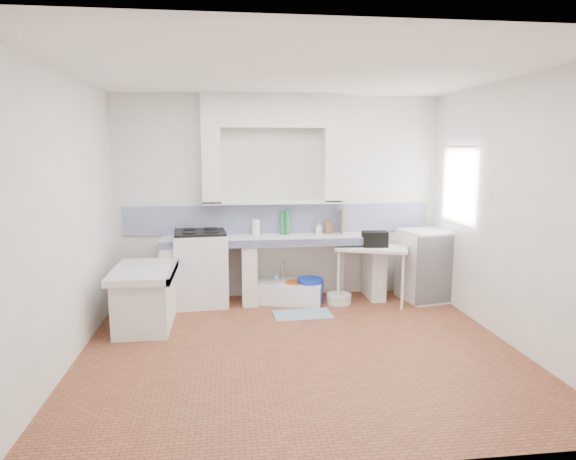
{
  "coord_description": "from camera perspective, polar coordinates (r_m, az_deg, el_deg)",
  "views": [
    {
      "loc": [
        -0.71,
        -4.88,
        2.05
      ],
      "look_at": [
        0.0,
        1.0,
        1.1
      ],
      "focal_mm": 30.95,
      "sensor_mm": 36.0,
      "label": 1
    }
  ],
  "objects": [
    {
      "name": "peninsula_top",
      "position": [
        6.03,
        -16.2,
        -4.59
      ],
      "size": [
        0.7,
        1.1,
        0.08
      ],
      "primitive_type": "cube",
      "color": "white",
      "rests_on": "ground"
    },
    {
      "name": "water_bottle_a",
      "position": [
        7.0,
        -1.34,
        -6.49
      ],
      "size": [
        0.11,
        0.11,
        0.34
      ],
      "primitive_type": "cylinder",
      "rotation": [
        0.0,
        0.0,
        -0.32
      ],
      "color": "silver",
      "rests_on": "ground"
    },
    {
      "name": "window_frame",
      "position": [
        6.86,
        20.41,
        4.78
      ],
      "size": [
        0.35,
        0.86,
        1.06
      ],
      "primitive_type": "cube",
      "color": "#3B2613",
      "rests_on": "ground"
    },
    {
      "name": "soap_bottle",
      "position": [
        6.93,
        3.53,
        0.25
      ],
      "size": [
        0.08,
        0.08,
        0.17
      ],
      "primitive_type": "imported",
      "rotation": [
        0.0,
        0.0,
        -0.06
      ],
      "color": "white",
      "rests_on": "counter_slab"
    },
    {
      "name": "ceiling",
      "position": [
        4.99,
        1.45,
        17.75
      ],
      "size": [
        4.5,
        4.5,
        0.0
      ],
      "primitive_type": "plane",
      "rotation": [
        3.14,
        0.0,
        0.0
      ],
      "color": "white",
      "rests_on": "ground"
    },
    {
      "name": "floor",
      "position": [
        5.34,
        1.33,
        -13.47
      ],
      "size": [
        4.5,
        4.5,
        0.0
      ],
      "primitive_type": "plane",
      "color": "brown",
      "rests_on": "ground"
    },
    {
      "name": "water_bottle_b",
      "position": [
        7.06,
        0.94,
        -6.55
      ],
      "size": [
        0.1,
        0.1,
        0.29
      ],
      "primitive_type": "cylinder",
      "rotation": [
        0.0,
        0.0,
        -0.34
      ],
      "color": "silver",
      "rests_on": "ground"
    },
    {
      "name": "bucket_orange",
      "position": [
        6.82,
        0.94,
        -7.14
      ],
      "size": [
        0.4,
        0.4,
        0.28
      ],
      "primitive_type": "cylinder",
      "rotation": [
        0.0,
        0.0,
        -0.41
      ],
      "color": "#E15B0E",
      "rests_on": "ground"
    },
    {
      "name": "peninsula_base",
      "position": [
        6.12,
        -16.05,
        -7.78
      ],
      "size": [
        0.6,
        1.0,
        0.62
      ],
      "primitive_type": "cube",
      "color": "white",
      "rests_on": "ground"
    },
    {
      "name": "counter_lip",
      "position": [
        6.44,
        -1.33,
        -1.53
      ],
      "size": [
        3.0,
        0.04,
        0.1
      ],
      "primitive_type": "cube",
      "color": "navy",
      "rests_on": "ground"
    },
    {
      "name": "knife_block",
      "position": [
        6.95,
        4.7,
        0.32
      ],
      "size": [
        0.09,
        0.07,
        0.18
      ],
      "primitive_type": "cube",
      "rotation": [
        0.0,
        0.0,
        0.03
      ],
      "color": "brown",
      "rests_on": "counter_slab"
    },
    {
      "name": "green_bottle_b",
      "position": [
        6.85,
        -0.07,
        0.91
      ],
      "size": [
        0.09,
        0.09,
        0.35
      ],
      "primitive_type": "cylinder",
      "rotation": [
        0.0,
        0.0,
        0.18
      ],
      "color": "#247741",
      "rests_on": "counter_slab"
    },
    {
      "name": "cutting_board",
      "position": [
        6.98,
        6.23,
        0.99
      ],
      "size": [
        0.09,
        0.24,
        0.34
      ],
      "primitive_type": "cube",
      "rotation": [
        0.0,
        0.0,
        -0.27
      ],
      "color": "brown",
      "rests_on": "counter_slab"
    },
    {
      "name": "green_bottle_a",
      "position": [
        6.84,
        -0.67,
        0.78
      ],
      "size": [
        0.08,
        0.08,
        0.31
      ],
      "primitive_type": "cylinder",
      "rotation": [
        0.0,
        0.0,
        -0.12
      ],
      "color": "#247741",
      "rests_on": "counter_slab"
    },
    {
      "name": "peninsula_lip",
      "position": [
        5.98,
        -13.07,
        -4.57
      ],
      "size": [
        0.04,
        1.1,
        0.1
      ],
      "primitive_type": "cube",
      "color": "navy",
      "rests_on": "ground"
    },
    {
      "name": "fridge",
      "position": [
        7.14,
        15.61,
        -3.88
      ],
      "size": [
        0.74,
        0.74,
        0.97
      ],
      "primitive_type": "cube",
      "rotation": [
        0.0,
        0.0,
        0.19
      ],
      "color": "white",
      "rests_on": "ground"
    },
    {
      "name": "counter_slab",
      "position": [
        6.72,
        -1.57,
        -1.09
      ],
      "size": [
        3.0,
        0.6,
        0.08
      ],
      "primitive_type": "cube",
      "color": "white",
      "rests_on": "ground"
    },
    {
      "name": "bucket_blue",
      "position": [
        6.81,
        2.53,
        -6.95
      ],
      "size": [
        0.46,
        0.46,
        0.33
      ],
      "primitive_type": "cylinder",
      "rotation": [
        0.0,
        0.0,
        0.38
      ],
      "color": "#0F30CA",
      "rests_on": "ground"
    },
    {
      "name": "wall_back",
      "position": [
        6.95,
        -0.99,
        3.75
      ],
      "size": [
        4.5,
        0.0,
        4.5
      ],
      "primitive_type": "plane",
      "rotation": [
        1.57,
        0.0,
        0.0
      ],
      "color": "white",
      "rests_on": "ground"
    },
    {
      "name": "alcove_mass",
      "position": [
        6.8,
        -1.77,
        13.54
      ],
      "size": [
        1.9,
        0.25,
        0.45
      ],
      "primitive_type": "cube",
      "color": "white",
      "rests_on": "ground"
    },
    {
      "name": "bucket_red",
      "position": [
        6.82,
        -1.63,
        -7.21
      ],
      "size": [
        0.35,
        0.35,
        0.27
      ],
      "primitive_type": "cylinder",
      "rotation": [
        0.0,
        0.0,
        -0.27
      ],
      "color": "red",
      "rests_on": "ground"
    },
    {
      "name": "paper_towel",
      "position": [
        6.81,
        -3.71,
        0.3
      ],
      "size": [
        0.13,
        0.13,
        0.22
      ],
      "primitive_type": "cylinder",
      "rotation": [
        0.0,
        0.0,
        -0.18
      ],
      "color": "white",
      "rests_on": "counter_slab"
    },
    {
      "name": "side_table",
      "position": [
        6.83,
        9.54,
        -5.09
      ],
      "size": [
        1.05,
        0.81,
        0.04
      ],
      "primitive_type": "cube",
      "rotation": [
        0.0,
        0.0,
        -0.35
      ],
      "color": "white",
      "rests_on": "ground"
    },
    {
      "name": "wall_right",
      "position": [
        5.75,
        24.2,
        1.81
      ],
      "size": [
        0.0,
        4.5,
        4.5
      ],
      "primitive_type": "plane",
      "rotation": [
        1.57,
        0.0,
        -1.57
      ],
      "color": "white",
      "rests_on": "ground"
    },
    {
      "name": "counter_pier_left",
      "position": [
        6.83,
        -13.38,
        -5.04
      ],
      "size": [
        0.2,
        0.55,
        0.82
      ],
      "primitive_type": "cube",
      "color": "white",
      "rests_on": "ground"
    },
    {
      "name": "counter_pier_right",
      "position": [
        7.07,
        9.85,
        -4.42
      ],
      "size": [
        0.2,
        0.55,
        0.82
      ],
      "primitive_type": "cube",
      "color": "white",
      "rests_on": "ground"
    },
    {
      "name": "rug",
      "position": [
        6.35,
        1.68,
        -9.68
      ],
      "size": [
        0.75,
        0.45,
        0.01
      ],
      "primitive_type": "cube",
      "rotation": [
        0.0,
        0.0,
        0.05
      ],
      "color": "#285080",
      "rests_on": "ground"
    },
    {
      "name": "backsplash",
      "position": [
        6.97,
        -0.97,
        1.28
      ],
      "size": [
        4.27,
        0.03,
        0.4
      ],
      "primitive_type": "cube",
      "color": "navy",
      "rests_on": "ground"
    },
    {
      "name": "black_bag",
      "position": [
        6.72,
        9.94,
        -1.03
      ],
      "size": [
        0.34,
        0.21,
        0.21
      ],
      "primitive_type": "cube",
      "rotation": [
        0.0,
        0.0,
        -0.08
      ],
      "color": "black",
      "rests_on": "side_table"
    },
    {
      "name": "wall_left",
      "position": [
        5.16,
        -24.19,
        1.06
      ],
      "size": [
        0.0,
        4.5,
        4.5
      ],
      "primitive_type": "plane",
      "rotation": [
        1.57,
        0.0,
        1.57
      ],
      "color": "white",
      "rests_on": "ground"
    },
    {
      "name": "basin_white",
      "position": [
        6.83,
        5.87,
        -7.83
      ],
      "size": [
        0.34,
        0.34,
        0.13
      ],
      "primitive_type": "cylinder",
      "rotation": [
        0.0,
        0.0,
        0.03
      ],
      "color": "white",
      "rests_on": "ground"
    },
    {
      "name": "lace_valance",
      "position": [
        6.78,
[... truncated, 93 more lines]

